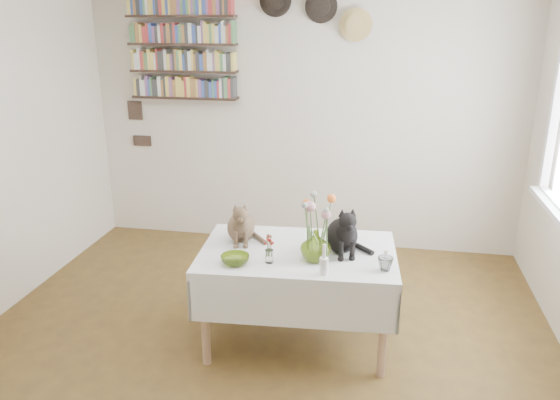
% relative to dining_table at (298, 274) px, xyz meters
% --- Properties ---
extents(room, '(4.08, 4.58, 2.58)m').
position_rel_dining_table_xyz_m(room, '(-0.23, -0.49, 0.74)').
color(room, brown).
rests_on(room, ground).
extents(dining_table, '(1.31, 0.89, 0.68)m').
position_rel_dining_table_xyz_m(dining_table, '(0.00, 0.00, 0.00)').
color(dining_table, white).
rests_on(dining_table, room).
extents(tabby_cat, '(0.26, 0.30, 0.30)m').
position_rel_dining_table_xyz_m(tabby_cat, '(-0.40, 0.10, 0.32)').
color(tabby_cat, brown).
rests_on(tabby_cat, dining_table).
extents(black_cat, '(0.31, 0.34, 0.34)m').
position_rel_dining_table_xyz_m(black_cat, '(0.28, 0.04, 0.34)').
color(black_cat, black).
rests_on(black_cat, dining_table).
extents(flower_vase, '(0.21, 0.21, 0.20)m').
position_rel_dining_table_xyz_m(flower_vase, '(0.13, -0.12, 0.27)').
color(flower_vase, '#A2C03D').
rests_on(flower_vase, dining_table).
extents(green_bowl, '(0.22, 0.22, 0.06)m').
position_rel_dining_table_xyz_m(green_bowl, '(-0.35, -0.27, 0.19)').
color(green_bowl, '#A2C03D').
rests_on(green_bowl, dining_table).
extents(drinking_glass, '(0.10, 0.10, 0.09)m').
position_rel_dining_table_xyz_m(drinking_glass, '(0.56, -0.19, 0.21)').
color(drinking_glass, white).
rests_on(drinking_glass, dining_table).
extents(candlestick, '(0.05, 0.05, 0.19)m').
position_rel_dining_table_xyz_m(candlestick, '(0.20, -0.31, 0.23)').
color(candlestick, white).
rests_on(candlestick, dining_table).
extents(berry_jar, '(0.05, 0.05, 0.21)m').
position_rel_dining_table_xyz_m(berry_jar, '(-0.15, -0.21, 0.26)').
color(berry_jar, white).
rests_on(berry_jar, dining_table).
extents(porcelain_figurine, '(0.05, 0.05, 0.09)m').
position_rel_dining_table_xyz_m(porcelain_figurine, '(0.56, -0.09, 0.21)').
color(porcelain_figurine, white).
rests_on(porcelain_figurine, dining_table).
extents(flower_bouquet, '(0.17, 0.13, 0.39)m').
position_rel_dining_table_xyz_m(flower_bouquet, '(0.13, -0.11, 0.51)').
color(flower_bouquet, '#4C7233').
rests_on(flower_bouquet, flower_vase).
extents(bookshelf_unit, '(1.00, 0.16, 0.91)m').
position_rel_dining_table_xyz_m(bookshelf_unit, '(-1.33, 1.67, 1.33)').
color(bookshelf_unit, '#2F1F16').
rests_on(bookshelf_unit, room).
extents(wall_hats, '(0.98, 0.09, 0.48)m').
position_rel_dining_table_xyz_m(wall_hats, '(-0.11, 1.69, 1.66)').
color(wall_hats, black).
rests_on(wall_hats, room).
extents(wall_art_plaques, '(0.21, 0.02, 0.44)m').
position_rel_dining_table_xyz_m(wall_art_plaques, '(-1.86, 1.74, 0.62)').
color(wall_art_plaques, '#38281E').
rests_on(wall_art_plaques, room).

